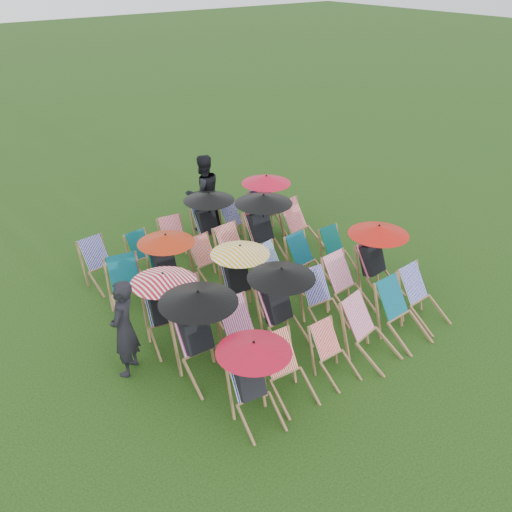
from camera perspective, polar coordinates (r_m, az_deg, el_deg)
ground at (r=10.73m, az=0.53°, el=-4.69°), size 100.00×100.00×0.00m
deckchair_0 at (r=7.96m, az=-0.13°, el=-12.43°), size 1.04×1.10×1.24m
deckchair_1 at (r=8.43m, az=3.30°, el=-11.46°), size 0.68×0.89×0.92m
deckchair_2 at (r=8.91m, az=7.90°, el=-9.64°), size 0.54×0.76×0.81m
deckchair_3 at (r=9.31m, az=11.48°, el=-7.43°), size 0.82×1.02×0.99m
deckchair_4 at (r=9.87m, az=14.55°, el=-5.58°), size 0.69×0.94×0.99m
deckchair_5 at (r=10.43m, az=16.49°, el=-3.99°), size 0.68×0.91×0.95m
deckchair_6 at (r=8.69m, az=-5.55°, el=-7.74°), size 1.20×1.26×1.43m
deckchair_7 at (r=9.11m, az=-1.16°, el=-7.83°), size 0.68×0.91×0.95m
deckchair_8 at (r=9.40m, az=2.70°, el=-4.91°), size 1.12×1.18×1.33m
deckchair_9 at (r=10.02m, az=6.77°, el=-4.41°), size 0.67×0.89×0.92m
deckchair_10 at (r=10.43m, az=9.30°, el=-2.95°), size 0.73×0.96×0.99m
deckchair_11 at (r=10.98m, az=12.19°, el=-0.26°), size 1.14×1.21×1.35m
deckchair_12 at (r=9.48m, az=-9.10°, el=-5.18°), size 1.07×1.14×1.27m
deckchair_13 at (r=9.96m, az=-5.75°, el=-4.92°), size 0.57×0.78×0.83m
deckchair_14 at (r=10.21m, az=-1.55°, el=-2.19°), size 1.06×1.13×1.26m
deckchair_15 at (r=10.77m, az=2.23°, el=-1.66°), size 0.75×0.94×0.93m
deckchair_16 at (r=11.21m, az=5.28°, el=-0.50°), size 0.69×0.90×0.92m
deckchair_17 at (r=11.74m, az=8.29°, el=0.49°), size 0.57×0.79×0.84m
deckchair_18 at (r=10.44m, az=-12.62°, el=-3.28°), size 0.83×1.03×0.99m
deckchair_19 at (r=10.72m, az=-8.80°, el=-0.96°), size 1.06×1.11×1.25m
deckchair_20 at (r=11.25m, az=-4.64°, el=-0.55°), size 0.64×0.84×0.86m
deckchair_21 at (r=11.40m, az=-1.81°, el=0.28°), size 0.71×0.94×0.97m
deckchair_22 at (r=11.87m, az=0.87°, el=2.93°), size 1.20×1.25×1.43m
deckchair_23 at (r=12.49m, az=4.68°, el=2.94°), size 0.81×1.03×1.02m
deckchair_24 at (r=11.46m, az=-15.12°, el=-0.83°), size 0.69×0.89×0.91m
deckchair_25 at (r=11.71m, az=-10.97°, el=0.09°), size 0.61×0.80×0.82m
deckchair_26 at (r=12.07m, az=-7.94°, el=1.44°), size 0.70×0.89×0.88m
deckchair_27 at (r=12.32m, az=-4.58°, el=3.48°), size 1.10×1.15×1.30m
deckchair_28 at (r=12.81m, az=-1.82°, el=3.28°), size 0.67×0.85×0.85m
deckchair_29 at (r=13.13m, az=1.09°, el=5.28°), size 1.13×1.19×1.34m
person_left at (r=8.89m, az=-13.06°, el=-7.06°), size 0.69×0.68×1.62m
person_rear at (r=13.25m, az=-5.29°, el=6.31°), size 0.93×0.75×1.81m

